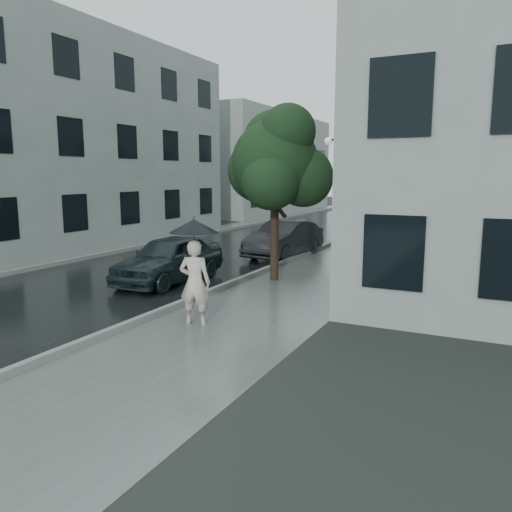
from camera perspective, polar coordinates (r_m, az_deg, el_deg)
The scene contains 14 objects.
ground at distance 10.48m, azimuth -4.79°, elevation -8.15°, with size 120.00×120.00×0.00m, color black.
sidewalk at distance 21.37m, azimuth 12.55°, elevation 0.66°, with size 3.50×60.00×0.01m, color slate.
kerb_near at distance 21.85m, azimuth 7.91°, elevation 1.17°, with size 0.15×60.00×0.15m, color slate.
asphalt_road at distance 23.18m, azimuth -0.33°, elevation 1.54°, with size 6.85×60.00×0.00m, color black.
kerb_far at distance 24.92m, azimuth -7.56°, elevation 2.17°, with size 0.15×60.00×0.15m, color slate.
sidewalk_far at distance 25.45m, azimuth -9.29°, elevation 2.12°, with size 1.70×60.00×0.01m, color #4C5451.
building_far_a at distance 25.21m, azimuth -23.20°, elevation 12.25°, with size 7.02×20.00×9.50m.
building_far_b at distance 42.97m, azimuth -0.01°, elevation 10.47°, with size 7.02×18.00×8.00m.
pedestrian at distance 10.49m, azimuth -7.00°, elevation -3.03°, with size 0.66×0.43×1.81m, color beige.
umbrella at distance 10.34m, azimuth -7.11°, elevation 3.42°, with size 1.23×1.23×1.34m.
street_tree at distance 14.77m, azimuth 2.33°, elevation 10.66°, with size 3.30×2.99×5.10m.
lamp_post at distance 20.52m, azimuth 9.13°, elevation 7.86°, with size 0.84×0.37×4.61m.
car_near at distance 14.83m, azimuth -9.87°, elevation -0.31°, with size 1.63×4.05×1.38m, color #19272A.
car_far at distance 19.24m, azimuth 3.24°, elevation 1.99°, with size 1.45×4.15×1.37m, color black.
Camera 1 is at (5.17, -8.56, 3.14)m, focal length 35.00 mm.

